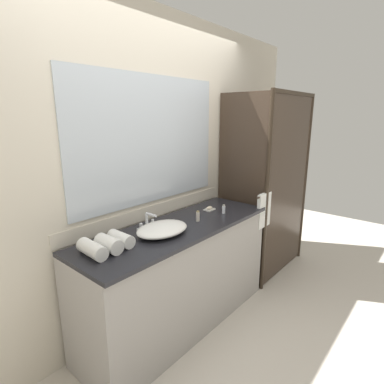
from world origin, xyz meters
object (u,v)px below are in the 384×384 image
(rolled_towel_middle, at_px, (109,244))
(amenity_bottle_shampoo, at_px, (224,209))
(amenity_bottle_lotion, at_px, (198,216))
(faucet, at_px, (148,223))
(sink_basin, at_px, (162,229))
(soap_dish, at_px, (209,209))
(rolled_towel_near_edge, at_px, (92,249))
(rolled_towel_far_edge, at_px, (121,239))

(rolled_towel_middle, bearing_deg, amenity_bottle_shampoo, -5.71)
(amenity_bottle_lotion, bearing_deg, faucet, 153.94)
(sink_basin, bearing_deg, rolled_towel_middle, 174.41)
(faucet, height_order, soap_dish, faucet)
(faucet, xyz_separation_m, amenity_bottle_lotion, (0.39, -0.19, -0.00))
(soap_dish, height_order, amenity_bottle_shampoo, amenity_bottle_shampoo)
(rolled_towel_near_edge, bearing_deg, soap_dish, 1.16)
(faucet, bearing_deg, rolled_towel_near_edge, -169.35)
(sink_basin, xyz_separation_m, rolled_towel_middle, (-0.44, 0.04, 0.01))
(sink_basin, distance_m, rolled_towel_near_edge, 0.55)
(soap_dish, relative_size, amenity_bottle_shampoo, 1.24)
(amenity_bottle_lotion, xyz_separation_m, rolled_towel_near_edge, (-0.94, 0.09, 0.00))
(amenity_bottle_lotion, relative_size, rolled_towel_middle, 0.46)
(amenity_bottle_lotion, bearing_deg, rolled_towel_far_edge, 172.92)
(amenity_bottle_shampoo, bearing_deg, rolled_towel_middle, 174.29)
(faucet, relative_size, amenity_bottle_lotion, 1.90)
(sink_basin, relative_size, rolled_towel_middle, 2.17)
(sink_basin, distance_m, soap_dish, 0.70)
(sink_basin, height_order, faucet, faucet)
(rolled_towel_far_edge, bearing_deg, faucet, 16.99)
(soap_dish, xyz_separation_m, rolled_towel_near_edge, (-1.24, -0.03, 0.03))
(sink_basin, relative_size, amenity_bottle_shampoo, 5.27)
(amenity_bottle_shampoo, height_order, rolled_towel_near_edge, rolled_towel_near_edge)
(amenity_bottle_shampoo, bearing_deg, rolled_towel_far_edge, 172.61)
(sink_basin, relative_size, rolled_towel_near_edge, 1.82)
(amenity_bottle_lotion, xyz_separation_m, rolled_towel_middle, (-0.83, 0.07, 0.01))
(amenity_bottle_shampoo, bearing_deg, amenity_bottle_lotion, 171.90)
(faucet, distance_m, rolled_towel_far_edge, 0.34)
(rolled_towel_middle, bearing_deg, rolled_towel_far_edge, 10.04)
(rolled_towel_near_edge, bearing_deg, faucet, 10.65)
(rolled_towel_near_edge, xyz_separation_m, rolled_towel_far_edge, (0.22, 0.00, -0.00))
(soap_dish, bearing_deg, rolled_towel_near_edge, -178.84)
(faucet, height_order, amenity_bottle_lotion, faucet)
(amenity_bottle_lotion, relative_size, rolled_towel_near_edge, 0.38)
(rolled_towel_middle, relative_size, rolled_towel_far_edge, 0.96)
(rolled_towel_far_edge, bearing_deg, sink_basin, -10.75)
(amenity_bottle_lotion, bearing_deg, rolled_towel_middle, 175.19)
(soap_dish, relative_size, rolled_towel_near_edge, 0.43)
(amenity_bottle_shampoo, bearing_deg, sink_basin, 174.21)
(amenity_bottle_lotion, xyz_separation_m, rolled_towel_far_edge, (-0.72, 0.09, 0.00))
(faucet, xyz_separation_m, rolled_towel_far_edge, (-0.33, -0.10, 0.00))
(amenity_bottle_shampoo, distance_m, rolled_towel_far_edge, 1.04)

